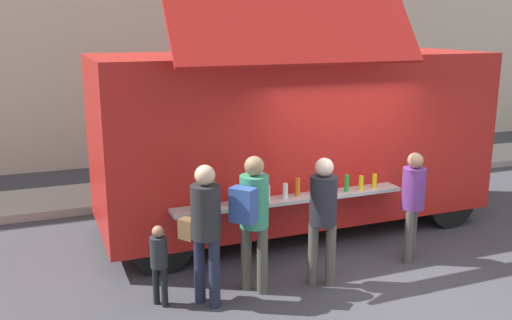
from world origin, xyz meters
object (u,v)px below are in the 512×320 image
at_px(customer_mid_with_backpack, 253,211).
at_px(customer_extra_browsing, 413,197).
at_px(customer_front_ordering, 323,210).
at_px(food_truck_main, 294,134).
at_px(child_near_queue, 159,258).
at_px(trash_bin, 411,151).
at_px(customer_rear_waiting, 205,223).

relative_size(customer_mid_with_backpack, customer_extra_browsing, 1.11).
relative_size(customer_front_ordering, customer_mid_with_backpack, 0.96).
bearing_deg(customer_extra_browsing, food_truck_main, -13.82).
relative_size(customer_extra_browsing, child_near_queue, 1.56).
distance_m(customer_mid_with_backpack, customer_extra_browsing, 2.47).
bearing_deg(child_near_queue, food_truck_main, -0.34).
xyz_separation_m(customer_front_ordering, customer_mid_with_backpack, (-0.91, 0.13, 0.06)).
xyz_separation_m(food_truck_main, customer_mid_with_backpack, (-1.48, -2.01, -0.49)).
bearing_deg(trash_bin, customer_front_ordering, -136.19).
bearing_deg(trash_bin, customer_extra_browsing, -126.29).
relative_size(food_truck_main, customer_mid_with_backpack, 3.56).
bearing_deg(child_near_queue, customer_front_ordering, -42.16).
bearing_deg(customer_mid_with_backpack, customer_extra_browsing, -37.51).
xyz_separation_m(customer_rear_waiting, child_near_queue, (-0.53, 0.16, -0.43)).
distance_m(trash_bin, customer_front_ordering, 6.47).
distance_m(customer_front_ordering, child_near_queue, 2.12).
distance_m(customer_front_ordering, customer_extra_browsing, 1.57).
bearing_deg(customer_mid_with_backpack, customer_front_ordering, -48.01).
relative_size(trash_bin, customer_front_ordering, 0.56).
xyz_separation_m(food_truck_main, customer_extra_browsing, (0.98, -1.90, -0.62)).
bearing_deg(customer_extra_browsing, child_near_queue, 49.48).
height_order(trash_bin, customer_mid_with_backpack, customer_mid_with_backpack).
bearing_deg(customer_mid_with_backpack, food_truck_main, 13.48).
distance_m(food_truck_main, customer_rear_waiting, 3.03).
height_order(customer_extra_browsing, child_near_queue, customer_extra_browsing).
height_order(trash_bin, customer_rear_waiting, customer_rear_waiting).
relative_size(customer_front_ordering, customer_extra_browsing, 1.07).
height_order(customer_front_ordering, child_near_queue, customer_front_ordering).
relative_size(trash_bin, customer_extra_browsing, 0.60).
xyz_separation_m(customer_front_ordering, customer_extra_browsing, (1.55, 0.24, -0.07)).
bearing_deg(food_truck_main, customer_extra_browsing, -63.26).
bearing_deg(trash_bin, customer_mid_with_backpack, -142.05).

